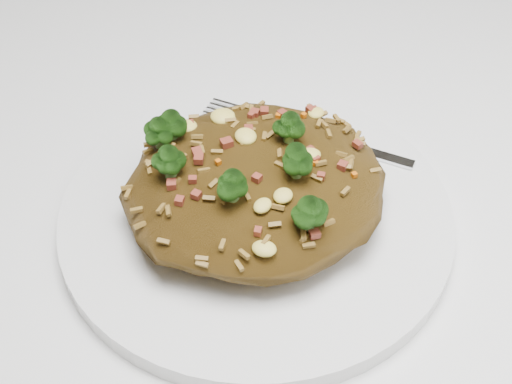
% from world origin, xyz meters
% --- Properties ---
extents(dining_table, '(1.20, 0.80, 0.75)m').
position_xyz_m(dining_table, '(0.00, 0.00, 0.66)').
color(dining_table, white).
rests_on(dining_table, ground).
extents(plate, '(0.26, 0.26, 0.01)m').
position_xyz_m(plate, '(0.07, -0.07, 0.76)').
color(plate, white).
rests_on(plate, dining_table).
extents(fried_rice, '(0.17, 0.15, 0.07)m').
position_xyz_m(fried_rice, '(0.07, -0.07, 0.79)').
color(fried_rice, brown).
rests_on(fried_rice, plate).
extents(fork, '(0.12, 0.13, 0.00)m').
position_xyz_m(fork, '(0.13, -0.02, 0.77)').
color(fork, silver).
rests_on(fork, plate).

